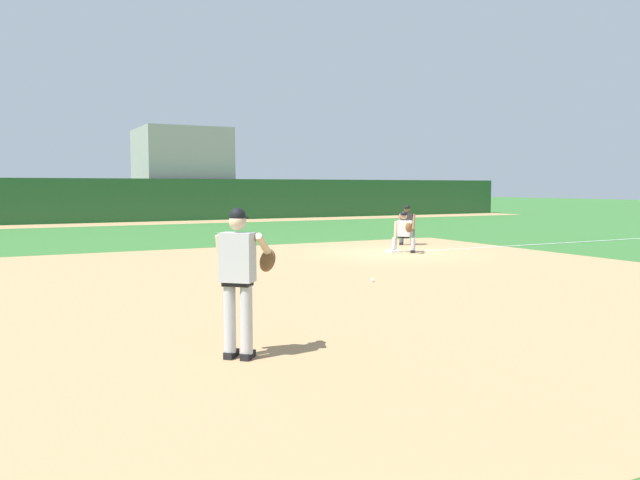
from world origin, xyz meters
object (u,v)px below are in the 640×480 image
object	(u,v)px
first_baseman	(404,230)
baseball	(373,280)
umpire	(407,223)
pitcher	(240,273)
first_base_bag	(393,252)

from	to	relation	value
first_baseman	baseball	bearing A→B (deg)	-131.13
umpire	pitcher	bearing A→B (deg)	-132.63
first_base_bag	pitcher	distance (m)	12.73
first_baseman	pitcher	bearing A→B (deg)	-133.78
pitcher	first_baseman	size ratio (longest dim) A/B	1.39
pitcher	umpire	xyz separation A→B (m)	(10.51, 11.41, -0.27)
first_base_bag	umpire	xyz separation A→B (m)	(1.96, 2.04, 0.75)
pitcher	first_baseman	bearing A→B (deg)	46.22
first_base_bag	first_baseman	bearing A→B (deg)	-18.87
baseball	pitcher	xyz separation A→B (m)	(-4.74, -4.53, 1.02)
pitcher	umpire	bearing A→B (deg)	47.37
umpire	first_base_bag	bearing A→B (deg)	-133.92
first_base_bag	umpire	bearing A→B (deg)	46.08
pitcher	umpire	size ratio (longest dim) A/B	1.27
first_base_bag	pitcher	world-z (taller)	pitcher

